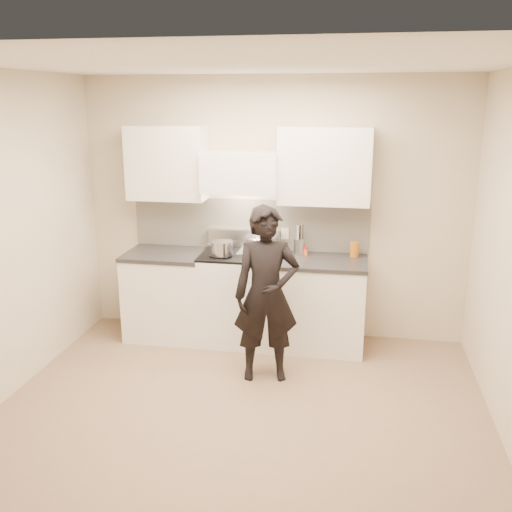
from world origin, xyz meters
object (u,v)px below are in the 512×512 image
at_px(stove, 239,297).
at_px(wok, 261,241).
at_px(counter_right, 319,303).
at_px(utensil_crock, 300,245).
at_px(person, 266,295).

height_order(stove, wok, wok).
bearing_deg(counter_right, stove, -180.00).
bearing_deg(stove, utensil_crock, 14.86).
xyz_separation_m(stove, person, (0.41, -0.77, 0.32)).
xyz_separation_m(wok, utensil_crock, (0.40, 0.01, -0.03)).
height_order(counter_right, wok, wok).
bearing_deg(wok, counter_right, -12.91).
bearing_deg(person, stove, 105.53).
distance_m(counter_right, utensil_crock, 0.62).
relative_size(stove, counter_right, 1.04).
relative_size(wok, person, 0.26).
relative_size(wok, utensil_crock, 1.32).
height_order(utensil_crock, person, person).
relative_size(counter_right, wok, 2.24).
bearing_deg(person, counter_right, 49.08).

